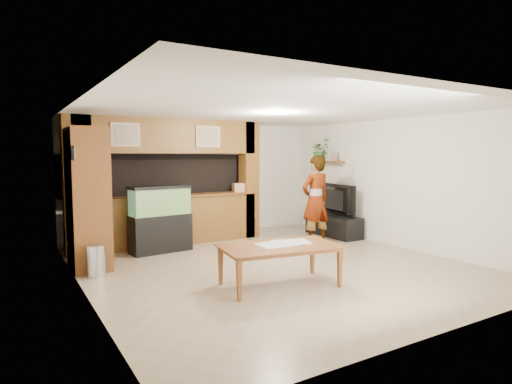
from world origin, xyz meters
TOP-DOWN VIEW (x-y plane):
  - floor at (0.00, 0.00)m, footprint 6.50×6.50m
  - ceiling at (0.00, 0.00)m, footprint 6.50×6.50m
  - wall_back at (0.00, 3.25)m, footprint 6.00×0.00m
  - wall_left at (-3.00, 0.00)m, footprint 0.00×6.50m
  - wall_right at (3.00, 0.00)m, footprint 0.00×6.50m
  - partition at (-0.95, 2.64)m, footprint 4.20×0.99m
  - wall_clock at (-2.97, 1.00)m, footprint 0.05×0.25m
  - wall_shelf at (2.85, 1.95)m, footprint 0.25×0.90m
  - pantry_cabinet at (-2.70, 1.42)m, footprint 0.58×0.95m
  - trash_can at (-2.71, 0.80)m, footprint 0.27×0.27m
  - aquarium at (-1.31, 1.95)m, footprint 1.16×0.43m
  - tv_stand at (2.65, 1.49)m, footprint 0.53×1.44m
  - television at (2.65, 1.49)m, footprint 0.35×1.26m
  - photo_frame at (2.85, 1.72)m, footprint 0.04×0.17m
  - potted_plant at (2.82, 2.23)m, footprint 0.55×0.50m
  - person at (1.67, 0.94)m, footprint 0.69×0.46m
  - microphone at (1.72, 0.78)m, footprint 0.03×0.09m
  - dining_table at (-0.55, -1.05)m, footprint 1.80×1.17m
  - newspaper_a at (-0.30, -0.94)m, footprint 0.63×0.53m
  - newspaper_b at (-0.57, -0.96)m, footprint 0.56×0.42m
  - counter_box at (0.70, 2.45)m, footprint 0.31×0.23m

SIDE VIEW (x-z plane):
  - floor at x=0.00m, z-range 0.00..0.00m
  - tv_stand at x=2.65m, z-range 0.00..0.48m
  - trash_can at x=-2.71m, z-range 0.00..0.50m
  - dining_table at x=-0.55m, z-range 0.00..0.59m
  - newspaper_a at x=-0.30m, z-range 0.59..0.60m
  - newspaper_b at x=-0.57m, z-range 0.59..0.60m
  - aquarium at x=-1.31m, z-range -0.01..1.27m
  - television at x=2.65m, z-range 0.48..1.20m
  - person at x=1.67m, z-range 0.00..1.86m
  - counter_box at x=0.70m, z-range 1.04..1.23m
  - pantry_cabinet at x=-2.70m, z-range 0.00..2.31m
  - wall_back at x=0.00m, z-range -1.70..4.30m
  - wall_left at x=-3.00m, z-range -1.95..4.55m
  - wall_right at x=3.00m, z-range -1.95..4.55m
  - partition at x=-0.95m, z-range 0.01..2.61m
  - wall_shelf at x=2.85m, z-range 1.68..1.72m
  - photo_frame at x=2.85m, z-range 1.72..1.94m
  - microphone at x=1.72m, z-range 1.83..1.97m
  - wall_clock at x=-2.97m, z-range 1.77..2.02m
  - potted_plant at x=2.82m, z-range 1.72..2.26m
  - ceiling at x=0.00m, z-range 2.60..2.60m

